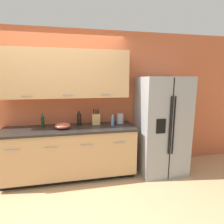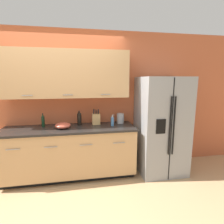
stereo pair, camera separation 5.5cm
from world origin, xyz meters
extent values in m
plane|color=tan|center=(0.00, 0.00, 0.00)|extent=(14.00, 14.00, 0.00)
cube|color=#BC5B38|center=(0.00, 1.02, 1.30)|extent=(10.00, 0.05, 2.60)
cube|color=tan|center=(0.22, 0.84, 1.81)|extent=(2.10, 0.32, 0.80)
cylinder|color=#99999E|center=(-0.41, 0.66, 1.47)|extent=(0.16, 0.01, 0.01)
cylinder|color=#99999E|center=(0.22, 0.66, 1.47)|extent=(0.16, 0.01, 0.01)
cylinder|color=#99999E|center=(0.86, 0.66, 1.47)|extent=(0.16, 0.01, 0.01)
cube|color=black|center=(0.22, 0.72, 0.04)|extent=(2.20, 0.54, 0.09)
cube|color=tan|center=(0.22, 0.68, 0.48)|extent=(2.24, 0.62, 0.78)
cube|color=black|center=(0.22, 0.66, 0.89)|extent=(2.26, 0.64, 0.03)
cylinder|color=#99999E|center=(-0.58, 0.35, 0.69)|extent=(0.20, 0.01, 0.01)
cylinder|color=#99999E|center=(-0.04, 0.35, 0.69)|extent=(0.20, 0.01, 0.01)
cylinder|color=#99999E|center=(0.49, 0.35, 0.69)|extent=(0.20, 0.01, 0.01)
cylinder|color=#99999E|center=(1.03, 0.35, 0.69)|extent=(0.20, 0.01, 0.01)
cube|color=gray|center=(1.88, 0.61, 0.88)|extent=(0.83, 0.75, 1.77)
cube|color=black|center=(1.88, 0.23, 0.88)|extent=(0.01, 0.01, 1.73)
cylinder|color=black|center=(1.85, 0.22, 0.97)|extent=(0.02, 0.02, 0.97)
cylinder|color=black|center=(1.92, 0.22, 0.97)|extent=(0.02, 0.02, 0.97)
cube|color=black|center=(1.69, 0.23, 0.97)|extent=(0.16, 0.01, 0.24)
cube|color=tan|center=(0.70, 0.82, 1.00)|extent=(0.14, 0.09, 0.20)
cylinder|color=black|center=(0.66, 0.83, 1.15)|extent=(0.02, 0.04, 0.09)
cylinder|color=black|center=(0.66, 0.80, 1.14)|extent=(0.02, 0.04, 0.08)
cylinder|color=black|center=(0.70, 0.83, 1.14)|extent=(0.01, 0.03, 0.08)
cylinder|color=black|center=(0.70, 0.80, 1.13)|extent=(0.02, 0.03, 0.06)
cylinder|color=black|center=(0.74, 0.83, 1.14)|extent=(0.02, 0.03, 0.08)
cylinder|color=black|center=(0.74, 0.80, 1.15)|extent=(0.02, 0.04, 0.09)
cylinder|color=black|center=(0.40, 0.83, 0.99)|extent=(0.08, 0.08, 0.18)
sphere|color=black|center=(0.40, 0.83, 1.10)|extent=(0.07, 0.07, 0.07)
cylinder|color=black|center=(0.40, 0.83, 1.12)|extent=(0.02, 0.02, 0.06)
cylinder|color=black|center=(0.40, 0.83, 1.16)|extent=(0.03, 0.03, 0.02)
cylinder|color=#4C7FB2|center=(0.98, 0.67, 0.98)|extent=(0.05, 0.05, 0.16)
cylinder|color=#B2B2B5|center=(0.98, 0.67, 1.08)|extent=(0.02, 0.02, 0.04)
cylinder|color=#B2B2B5|center=(0.99, 0.67, 1.10)|extent=(0.03, 0.01, 0.01)
cylinder|color=black|center=(-0.23, 0.83, 0.99)|extent=(0.05, 0.05, 0.16)
sphere|color=black|center=(-0.23, 0.83, 1.08)|extent=(0.05, 0.05, 0.05)
cylinder|color=black|center=(-0.23, 0.83, 1.10)|extent=(0.02, 0.02, 0.06)
cylinder|color=black|center=(-0.23, 0.83, 1.13)|extent=(0.02, 0.02, 0.01)
cylinder|color=#A3A3A5|center=(1.16, 0.85, 0.99)|extent=(0.14, 0.14, 0.17)
cylinder|color=#A3A3A5|center=(1.16, 0.85, 1.08)|extent=(0.14, 0.14, 0.01)
sphere|color=#A3A3A5|center=(1.16, 0.85, 1.09)|extent=(0.02, 0.02, 0.02)
ellipsoid|color=#B24C38|center=(0.12, 0.65, 0.95)|extent=(0.26, 0.26, 0.10)
camera|label=1|loc=(0.38, -2.30, 1.70)|focal=28.00mm
camera|label=2|loc=(0.44, -2.31, 1.70)|focal=28.00mm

